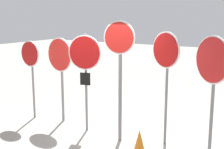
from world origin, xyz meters
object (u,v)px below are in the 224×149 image
at_px(stop_sign_0, 31,60).
at_px(stop_sign_3, 120,57).
at_px(stop_sign_5, 212,68).
at_px(stop_sign_4, 166,60).
at_px(stop_sign_2, 85,60).
at_px(stop_sign_1, 60,61).
at_px(traffic_cone_0, 139,144).

xyz_separation_m(stop_sign_0, stop_sign_3, (2.71, -0.11, 0.29)).
distance_m(stop_sign_0, stop_sign_5, 4.54).
distance_m(stop_sign_3, stop_sign_5, 1.84).
xyz_separation_m(stop_sign_4, stop_sign_5, (0.94, -0.08, -0.08)).
distance_m(stop_sign_2, stop_sign_5, 2.78).
distance_m(stop_sign_1, traffic_cone_0, 3.05).
height_order(stop_sign_4, traffic_cone_0, stop_sign_4).
relative_size(stop_sign_3, stop_sign_5, 1.11).
bearing_deg(stop_sign_0, stop_sign_1, 17.72).
bearing_deg(stop_sign_2, stop_sign_4, -6.06).
height_order(stop_sign_1, stop_sign_5, stop_sign_5).
bearing_deg(stop_sign_1, stop_sign_5, 5.88).
height_order(stop_sign_3, stop_sign_4, stop_sign_3).
bearing_deg(stop_sign_3, traffic_cone_0, -42.69).
distance_m(stop_sign_2, stop_sign_3, 0.97).
relative_size(stop_sign_0, stop_sign_3, 0.79).
xyz_separation_m(stop_sign_1, stop_sign_4, (2.77, 0.03, 0.23)).
height_order(stop_sign_3, traffic_cone_0, stop_sign_3).
height_order(stop_sign_0, stop_sign_2, stop_sign_2).
bearing_deg(stop_sign_4, stop_sign_2, -149.05).
distance_m(stop_sign_1, stop_sign_5, 3.72).
relative_size(stop_sign_0, stop_sign_4, 0.86).
xyz_separation_m(stop_sign_4, traffic_cone_0, (-0.13, -0.85, -1.52)).
bearing_deg(traffic_cone_0, stop_sign_3, 145.49).
height_order(stop_sign_0, traffic_cone_0, stop_sign_0).
bearing_deg(stop_sign_1, stop_sign_2, -6.63).
height_order(stop_sign_0, stop_sign_4, stop_sign_4).
relative_size(stop_sign_4, traffic_cone_0, 4.16).
distance_m(stop_sign_1, stop_sign_4, 2.78).
height_order(stop_sign_4, stop_sign_5, stop_sign_4).
relative_size(stop_sign_1, stop_sign_3, 0.83).
bearing_deg(stop_sign_2, stop_sign_1, 152.96).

